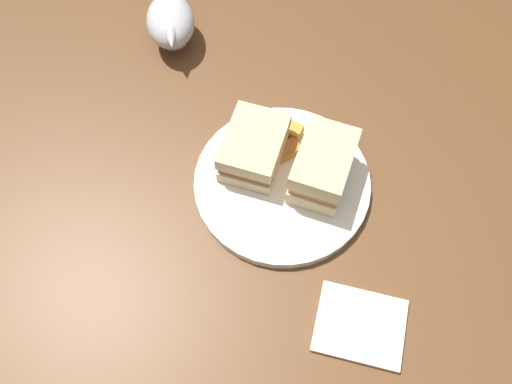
% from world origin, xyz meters
% --- Properties ---
extents(ground_plane, '(6.00, 6.00, 0.00)m').
position_xyz_m(ground_plane, '(0.00, 0.00, 0.00)').
color(ground_plane, black).
extents(dining_table, '(1.23, 0.94, 0.72)m').
position_xyz_m(dining_table, '(0.00, 0.00, 0.36)').
color(dining_table, brown).
rests_on(dining_table, ground).
extents(plate, '(0.25, 0.25, 0.02)m').
position_xyz_m(plate, '(-0.07, -0.06, 0.73)').
color(plate, silver).
rests_on(plate, dining_table).
extents(sandwich_half_left, '(0.09, 0.12, 0.07)m').
position_xyz_m(sandwich_half_left, '(-0.12, -0.07, 0.78)').
color(sandwich_half_left, '#CCB284').
rests_on(sandwich_half_left, plate).
extents(sandwich_half_right, '(0.09, 0.11, 0.06)m').
position_xyz_m(sandwich_half_right, '(-0.02, -0.09, 0.77)').
color(sandwich_half_right, '#CCB284').
rests_on(sandwich_half_right, plate).
extents(potato_wedge_front, '(0.06, 0.04, 0.02)m').
position_xyz_m(potato_wedge_front, '(-0.06, -0.14, 0.75)').
color(potato_wedge_front, gold).
rests_on(potato_wedge_front, plate).
extents(potato_wedge_middle, '(0.05, 0.03, 0.01)m').
position_xyz_m(potato_wedge_middle, '(-0.12, -0.09, 0.75)').
color(potato_wedge_middle, '#B77F33').
rests_on(potato_wedge_middle, plate).
extents(potato_wedge_back, '(0.05, 0.05, 0.02)m').
position_xyz_m(potato_wedge_back, '(-0.06, -0.10, 0.75)').
color(potato_wedge_back, '#AD702D').
rests_on(potato_wedge_back, plate).
extents(gravy_boat, '(0.10, 0.13, 0.07)m').
position_xyz_m(gravy_boat, '(0.14, -0.30, 0.77)').
color(gravy_boat, '#B7B7BC').
rests_on(gravy_boat, dining_table).
extents(napkin, '(0.12, 0.10, 0.01)m').
position_xyz_m(napkin, '(-0.18, 0.13, 0.73)').
color(napkin, silver).
rests_on(napkin, dining_table).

